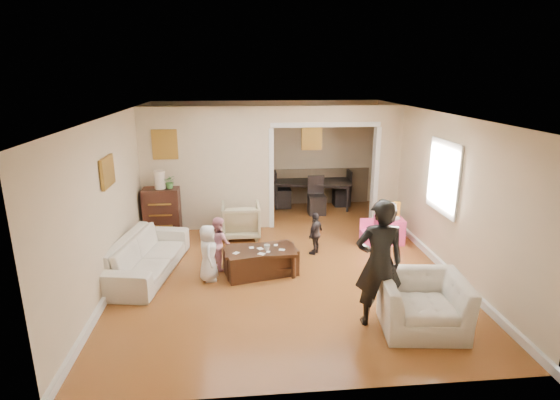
{
  "coord_description": "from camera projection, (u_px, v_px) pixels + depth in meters",
  "views": [
    {
      "loc": [
        -0.72,
        -7.37,
        3.25
      ],
      "look_at": [
        0.0,
        0.2,
        1.05
      ],
      "focal_mm": 28.34,
      "sensor_mm": 36.0,
      "label": 1
    }
  ],
  "objects": [
    {
      "name": "play_bowl",
      "position": [
        395.0,
        219.0,
        8.57
      ],
      "size": [
        0.22,
        0.22,
        0.05
      ],
      "primitive_type": "imported",
      "rotation": [
        0.0,
        0.0,
        -0.06
      ],
      "color": "white",
      "rests_on": "play_table"
    },
    {
      "name": "cyan_cup",
      "position": [
        386.0,
        217.0,
        8.62
      ],
      "size": [
        0.08,
        0.08,
        0.08
      ],
      "primitive_type": "cylinder",
      "color": "#27A6C3",
      "rests_on": "play_table"
    },
    {
      "name": "framed_art_sofa_wall",
      "position": [
        107.0,
        172.0,
        6.7
      ],
      "size": [
        0.03,
        0.55,
        0.4
      ],
      "primitive_type": "cube",
      "color": "brown"
    },
    {
      "name": "adult_person",
      "position": [
        379.0,
        263.0,
        5.73
      ],
      "size": [
        0.65,
        0.43,
        1.74
      ],
      "primitive_type": "imported",
      "rotation": [
        0.0,
        0.0,
        3.11
      ],
      "color": "black",
      "rests_on": "ground"
    },
    {
      "name": "table_lamp",
      "position": [
        160.0,
        180.0,
        8.85
      ],
      "size": [
        0.22,
        0.22,
        0.36
      ],
      "primitive_type": "cylinder",
      "color": "beige",
      "rests_on": "dresser"
    },
    {
      "name": "child_toddler",
      "position": [
        316.0,
        233.0,
        8.13
      ],
      "size": [
        0.44,
        0.49,
        0.8
      ],
      "primitive_type": "imported",
      "rotation": [
        0.0,
        0.0,
        -2.21
      ],
      "color": "black",
      "rests_on": "ground"
    },
    {
      "name": "sofa",
      "position": [
        146.0,
        255.0,
        7.36
      ],
      "size": [
        1.21,
        2.28,
        0.63
      ],
      "primitive_type": "imported",
      "rotation": [
        0.0,
        0.0,
        1.4
      ],
      "color": "white",
      "rests_on": "ground"
    },
    {
      "name": "partition_right",
      "position": [
        386.0,
        166.0,
        9.61
      ],
      "size": [
        0.55,
        0.18,
        2.6
      ],
      "primitive_type": "cube",
      "color": "#BEAB8B",
      "rests_on": "ground"
    },
    {
      "name": "coffee_cup",
      "position": [
        267.0,
        247.0,
        7.26
      ],
      "size": [
        0.12,
        0.12,
        0.1
      ],
      "primitive_type": "imported",
      "rotation": [
        0.0,
        0.0,
        0.23
      ],
      "color": "silver",
      "rests_on": "coffee_table"
    },
    {
      "name": "armchair_front",
      "position": [
        422.0,
        303.0,
        5.76
      ],
      "size": [
        1.19,
        1.07,
        0.71
      ],
      "primitive_type": "imported",
      "rotation": [
        0.0,
        0.0,
        -0.11
      ],
      "color": "white",
      "rests_on": "ground"
    },
    {
      "name": "framed_art_alcove",
      "position": [
        312.0,
        138.0,
        10.94
      ],
      "size": [
        0.45,
        0.03,
        0.55
      ],
      "primitive_type": "cube",
      "color": "brown"
    },
    {
      "name": "potted_plant",
      "position": [
        170.0,
        182.0,
        8.88
      ],
      "size": [
        0.25,
        0.21,
        0.27
      ],
      "primitive_type": "imported",
      "color": "#477E38",
      "rests_on": "dresser"
    },
    {
      "name": "floor",
      "position": [
        281.0,
        258.0,
        8.02
      ],
      "size": [
        7.0,
        7.0,
        0.0
      ],
      "primitive_type": "plane",
      "color": "#A3562A",
      "rests_on": "ground"
    },
    {
      "name": "child_kneel_a",
      "position": [
        208.0,
        253.0,
        7.08
      ],
      "size": [
        0.32,
        0.47,
        0.93
      ],
      "primitive_type": "imported",
      "rotation": [
        0.0,
        0.0,
        1.63
      ],
      "color": "white",
      "rests_on": "ground"
    },
    {
      "name": "play_table",
      "position": [
        389.0,
        230.0,
        8.75
      ],
      "size": [
        0.54,
        0.54,
        0.49
      ],
      "primitive_type": "cube",
      "rotation": [
        0.0,
        0.0,
        -0.06
      ],
      "color": "#E93D83",
      "rests_on": "ground"
    },
    {
      "name": "child_kneel_b",
      "position": [
        219.0,
        243.0,
        7.53
      ],
      "size": [
        0.53,
        0.56,
        0.92
      ],
      "primitive_type": "imported",
      "rotation": [
        0.0,
        0.0,
        2.15
      ],
      "color": "pink",
      "rests_on": "ground"
    },
    {
      "name": "coffee_table",
      "position": [
        261.0,
        261.0,
        7.37
      ],
      "size": [
        1.27,
        0.83,
        0.44
      ],
      "primitive_type": "cube",
      "rotation": [
        0.0,
        0.0,
        0.23
      ],
      "color": "#321D10",
      "rests_on": "ground"
    },
    {
      "name": "dresser",
      "position": [
        162.0,
        212.0,
        9.04
      ],
      "size": [
        0.73,
        0.41,
        1.0
      ],
      "primitive_type": "cube",
      "color": "black",
      "rests_on": "ground"
    },
    {
      "name": "framed_art_partition",
      "position": [
        165.0,
        144.0,
        8.93
      ],
      "size": [
        0.45,
        0.03,
        0.55
      ],
      "primitive_type": "cube",
      "color": "brown",
      "rests_on": "partition_left"
    },
    {
      "name": "partition_header",
      "position": [
        325.0,
        114.0,
        9.17
      ],
      "size": [
        2.22,
        0.18,
        0.35
      ],
      "primitive_type": "cube",
      "color": "#BEAB8B",
      "rests_on": "partition_right"
    },
    {
      "name": "partition_left",
      "position": [
        208.0,
        169.0,
        9.26
      ],
      "size": [
        2.75,
        0.18,
        2.6
      ],
      "primitive_type": "cube",
      "color": "#BEAB8B",
      "rests_on": "ground"
    },
    {
      "name": "dining_table",
      "position": [
        312.0,
        193.0,
        11.09
      ],
      "size": [
        2.09,
        1.43,
        0.67
      ],
      "primitive_type": "imported",
      "rotation": [
        0.0,
        0.0,
        -0.2
      ],
      "color": "black",
      "rests_on": "ground"
    },
    {
      "name": "armchair_back",
      "position": [
        241.0,
        220.0,
        9.0
      ],
      "size": [
        0.77,
        0.79,
        0.71
      ],
      "primitive_type": "imported",
      "rotation": [
        0.0,
        0.0,
        3.15
      ],
      "color": "tan",
      "rests_on": "ground"
    },
    {
      "name": "toy_block",
      "position": [
        382.0,
        215.0,
        8.78
      ],
      "size": [
        0.09,
        0.08,
        0.05
      ],
      "primitive_type": "cube",
      "rotation": [
        0.0,
        0.0,
        0.29
      ],
      "color": "red",
      "rests_on": "play_table"
    },
    {
      "name": "window_pane",
      "position": [
        444.0,
        177.0,
        7.46
      ],
      "size": [
        0.03,
        0.95,
        1.1
      ],
      "primitive_type": "cube",
      "color": "white",
      "rests_on": "ground"
    },
    {
      "name": "cereal_box",
      "position": [
        395.0,
        209.0,
        8.75
      ],
      "size": [
        0.2,
        0.08,
        0.3
      ],
      "primitive_type": "cube",
      "rotation": [
        0.0,
        0.0,
        -0.06
      ],
      "color": "yellow",
      "rests_on": "play_table"
    },
    {
      "name": "craft_papers",
      "position": [
        261.0,
        250.0,
        7.26
      ],
      "size": [
        0.87,
        0.46,
        0.0
      ],
      "color": "white",
      "rests_on": "coffee_table"
    }
  ]
}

